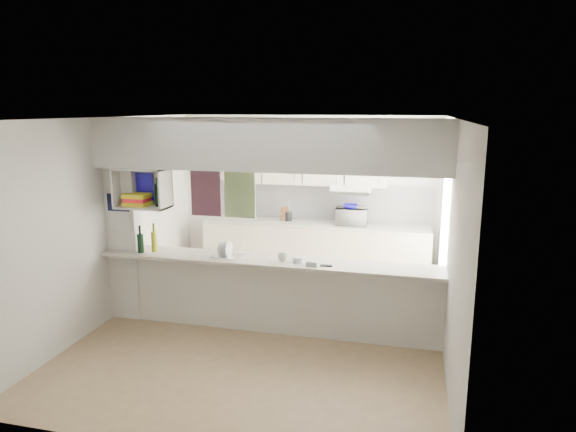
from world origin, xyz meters
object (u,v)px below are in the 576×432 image
(dish_rack, at_px, (227,250))
(wine_bottles, at_px, (148,242))
(microwave, at_px, (352,216))
(bowl, at_px, (350,206))

(dish_rack, height_order, wine_bottles, wine_bottles)
(wine_bottles, bearing_deg, dish_rack, 3.01)
(dish_rack, bearing_deg, wine_bottles, -167.77)
(microwave, relative_size, dish_rack, 1.19)
(bowl, relative_size, wine_bottles, 0.66)
(microwave, bearing_deg, dish_rack, 57.63)
(microwave, xyz_separation_m, bowl, (-0.02, -0.03, 0.16))
(bowl, bearing_deg, wine_bottles, -137.18)
(dish_rack, xyz_separation_m, wine_bottles, (-1.05, -0.06, 0.06))
(microwave, bearing_deg, bowl, 53.12)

